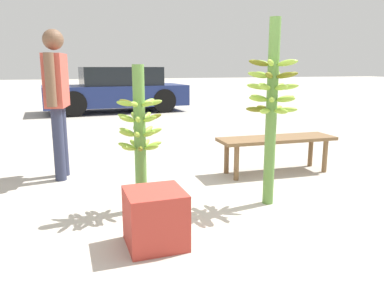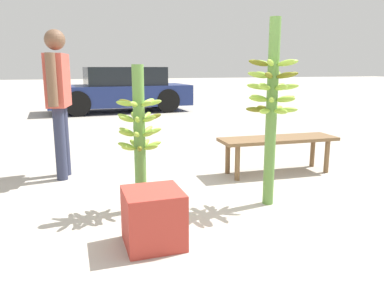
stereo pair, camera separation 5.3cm
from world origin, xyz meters
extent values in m
plane|color=#B2AA9E|center=(0.00, 0.00, 0.00)|extent=(80.00, 80.00, 0.00)
cylinder|color=#5B8C3D|center=(-0.64, 0.38, 0.66)|extent=(0.10, 0.10, 1.32)
ellipsoid|color=#93BC3D|center=(-0.59, 0.27, 0.99)|extent=(0.10, 0.17, 0.07)
ellipsoid|color=#93BC3D|center=(-0.52, 0.35, 0.99)|extent=(0.17, 0.09, 0.07)
ellipsoid|color=#93BC3D|center=(-0.54, 0.46, 0.99)|extent=(0.16, 0.13, 0.07)
ellipsoid|color=#656718|center=(-0.64, 0.51, 0.99)|extent=(0.05, 0.16, 0.07)
ellipsoid|color=#656718|center=(-0.74, 0.46, 0.99)|extent=(0.15, 0.14, 0.07)
ellipsoid|color=#93BC3D|center=(-0.76, 0.36, 0.99)|extent=(0.17, 0.07, 0.07)
ellipsoid|color=#93BC3D|center=(-0.70, 0.27, 0.99)|extent=(0.12, 0.16, 0.07)
ellipsoid|color=#93BC3D|center=(-0.66, 0.50, 0.86)|extent=(0.07, 0.17, 0.09)
ellipsoid|color=#93BC3D|center=(-0.75, 0.44, 0.86)|extent=(0.16, 0.12, 0.09)
ellipsoid|color=#93BC3D|center=(-0.76, 0.33, 0.86)|extent=(0.17, 0.10, 0.09)
ellipsoid|color=#93BC3D|center=(-0.68, 0.26, 0.86)|extent=(0.09, 0.17, 0.09)
ellipsoid|color=#93BC3D|center=(-0.57, 0.28, 0.86)|extent=(0.13, 0.16, 0.09)
ellipsoid|color=#656718|center=(-0.52, 0.37, 0.86)|extent=(0.17, 0.05, 0.09)
ellipsoid|color=#93BC3D|center=(-0.56, 0.47, 0.86)|extent=(0.14, 0.15, 0.09)
ellipsoid|color=#93BC3D|center=(-0.69, 0.27, 0.73)|extent=(0.10, 0.17, 0.09)
ellipsoid|color=#93BC3D|center=(-0.58, 0.28, 0.73)|extent=(0.12, 0.16, 0.09)
ellipsoid|color=#93BC3D|center=(-0.52, 0.36, 0.73)|extent=(0.17, 0.07, 0.09)
ellipsoid|color=#93BC3D|center=(-0.55, 0.46, 0.73)|extent=(0.15, 0.14, 0.09)
ellipsoid|color=#93BC3D|center=(-0.65, 0.50, 0.73)|extent=(0.05, 0.17, 0.09)
ellipsoid|color=#93BC3D|center=(-0.74, 0.45, 0.73)|extent=(0.16, 0.13, 0.09)
ellipsoid|color=#93BC3D|center=(-0.76, 0.35, 0.73)|extent=(0.17, 0.09, 0.09)
ellipsoid|color=#656718|center=(-0.66, 0.26, 0.61)|extent=(0.07, 0.17, 0.08)
ellipsoid|color=#93BC3D|center=(-0.56, 0.29, 0.61)|extent=(0.14, 0.15, 0.08)
ellipsoid|color=#93BC3D|center=(-0.52, 0.39, 0.61)|extent=(0.16, 0.05, 0.08)
ellipsoid|color=#93BC3D|center=(-0.57, 0.48, 0.61)|extent=(0.13, 0.16, 0.08)
ellipsoid|color=#93BC3D|center=(-0.67, 0.50, 0.61)|extent=(0.09, 0.17, 0.08)
ellipsoid|color=#93BC3D|center=(-0.76, 0.43, 0.61)|extent=(0.17, 0.10, 0.08)
ellipsoid|color=#93BC3D|center=(-0.75, 0.32, 0.61)|extent=(0.16, 0.12, 0.08)
cylinder|color=#5B8C3D|center=(0.55, 0.16, 0.86)|extent=(0.10, 0.10, 1.73)
ellipsoid|color=#656718|center=(0.41, 0.19, 1.33)|extent=(0.20, 0.08, 0.08)
ellipsoid|color=#93BC3D|center=(0.46, 0.06, 1.33)|extent=(0.16, 0.18, 0.08)
ellipsoid|color=#93BC3D|center=(0.60, 0.03, 1.33)|extent=(0.11, 0.20, 0.08)
ellipsoid|color=#93BC3D|center=(0.69, 0.13, 1.33)|extent=(0.20, 0.08, 0.08)
ellipsoid|color=#93BC3D|center=(0.64, 0.27, 1.33)|extent=(0.16, 0.18, 0.08)
ellipsoid|color=#93BC3D|center=(0.51, 0.29, 1.33)|extent=(0.11, 0.20, 0.08)
ellipsoid|color=#93BC3D|center=(0.42, 0.20, 1.23)|extent=(0.20, 0.10, 0.08)
ellipsoid|color=#656718|center=(0.45, 0.06, 1.23)|extent=(0.17, 0.17, 0.08)
ellipsoid|color=#656718|center=(0.59, 0.03, 1.23)|extent=(0.10, 0.20, 0.08)
ellipsoid|color=#656718|center=(0.69, 0.13, 1.23)|extent=(0.20, 0.10, 0.08)
ellipsoid|color=#93BC3D|center=(0.65, 0.26, 1.23)|extent=(0.17, 0.17, 0.08)
ellipsoid|color=#93BC3D|center=(0.51, 0.30, 1.23)|extent=(0.10, 0.20, 0.08)
ellipsoid|color=#93BC3D|center=(0.55, 0.30, 1.12)|extent=(0.06, 0.20, 0.07)
ellipsoid|color=#93BC3D|center=(0.43, 0.23, 1.12)|extent=(0.19, 0.13, 0.07)
ellipsoid|color=#93BC3D|center=(0.43, 0.09, 1.12)|extent=(0.19, 0.14, 0.07)
ellipsoid|color=#93BC3D|center=(0.56, 0.02, 1.12)|extent=(0.06, 0.20, 0.07)
ellipsoid|color=#93BC3D|center=(0.67, 0.10, 1.12)|extent=(0.19, 0.13, 0.07)
ellipsoid|color=#93BC3D|center=(0.67, 0.24, 1.12)|extent=(0.19, 0.14, 0.07)
ellipsoid|color=#93BC3D|center=(0.41, 0.17, 1.01)|extent=(0.20, 0.05, 0.08)
ellipsoid|color=#93BC3D|center=(0.48, 0.04, 1.01)|extent=(0.14, 0.19, 0.08)
ellipsoid|color=#93BC3D|center=(0.62, 0.04, 1.01)|extent=(0.13, 0.19, 0.08)
ellipsoid|color=#93BC3D|center=(0.69, 0.16, 1.01)|extent=(0.20, 0.05, 0.08)
ellipsoid|color=#93BC3D|center=(0.62, 0.28, 1.01)|extent=(0.14, 0.19, 0.08)
ellipsoid|color=#93BC3D|center=(0.48, 0.28, 1.01)|extent=(0.13, 0.19, 0.08)
ellipsoid|color=#93BC3D|center=(0.56, 0.02, 0.91)|extent=(0.07, 0.19, 0.06)
ellipsoid|color=#93BC3D|center=(0.68, 0.10, 0.91)|extent=(0.19, 0.12, 0.06)
ellipsoid|color=#93BC3D|center=(0.67, 0.24, 0.91)|extent=(0.18, 0.15, 0.06)
ellipsoid|color=#656718|center=(0.54, 0.30, 0.91)|extent=(0.07, 0.19, 0.06)
ellipsoid|color=#656718|center=(0.42, 0.22, 0.91)|extent=(0.19, 0.12, 0.06)
ellipsoid|color=#93BC3D|center=(0.44, 0.08, 0.91)|extent=(0.18, 0.15, 0.06)
cylinder|color=#2D334C|center=(-1.35, 1.61, 0.42)|extent=(0.15, 0.15, 0.85)
cylinder|color=#2D334C|center=(-1.31, 1.81, 0.42)|extent=(0.15, 0.15, 0.85)
cube|color=#BF4C3F|center=(-1.33, 1.71, 1.15)|extent=(0.28, 0.48, 0.60)
cylinder|color=brown|center=(-1.38, 1.44, 1.16)|extent=(0.12, 0.12, 0.57)
cylinder|color=brown|center=(-1.28, 1.99, 1.16)|extent=(0.12, 0.12, 0.57)
sphere|color=brown|center=(-1.33, 1.71, 1.60)|extent=(0.23, 0.23, 0.23)
cube|color=brown|center=(1.19, 1.07, 0.43)|extent=(1.48, 0.48, 0.04)
cylinder|color=brown|center=(0.60, 1.25, 0.20)|extent=(0.06, 0.06, 0.41)
cylinder|color=brown|center=(1.80, 1.20, 0.20)|extent=(0.06, 0.06, 0.41)
cylinder|color=brown|center=(0.59, 0.94, 0.20)|extent=(0.06, 0.06, 0.41)
cylinder|color=brown|center=(1.78, 0.90, 0.20)|extent=(0.06, 0.06, 0.41)
cube|color=navy|center=(0.20, 8.34, 0.48)|extent=(4.11, 1.89, 0.59)
cube|color=black|center=(0.36, 8.35, 1.04)|extent=(2.29, 1.67, 0.52)
cylinder|color=black|center=(-1.01, 7.51, 0.34)|extent=(0.69, 0.23, 0.68)
cylinder|color=black|center=(-1.09, 9.05, 0.34)|extent=(0.69, 0.23, 0.68)
cylinder|color=black|center=(1.48, 7.63, 0.34)|extent=(0.69, 0.23, 0.68)
cylinder|color=black|center=(1.41, 9.17, 0.34)|extent=(0.69, 0.23, 0.68)
cube|color=#B2382D|center=(-0.68, -0.33, 0.21)|extent=(0.42, 0.42, 0.42)
camera|label=1|loc=(-1.26, -2.86, 1.30)|focal=35.00mm
camera|label=2|loc=(-1.21, -2.87, 1.30)|focal=35.00mm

